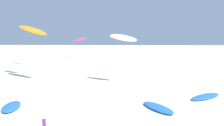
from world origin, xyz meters
TOP-DOWN VIEW (x-y plane):
  - flying_kite_1 at (-10.67, 26.64)m, footprint 7.27×9.31m
  - flying_kite_3 at (5.64, 24.57)m, footprint 5.16×3.59m
  - flying_kite_4 at (-9.13, 62.70)m, footprint 7.01×12.30m
  - grounded_kite_0 at (9.37, 13.05)m, footprint 3.99×4.81m
  - grounded_kite_1 at (-7.85, 13.02)m, footprint 2.75×4.25m
  - grounded_kite_2 at (16.76, 17.44)m, footprint 5.70×4.54m
  - person_near_left at (-1.62, 6.90)m, footprint 0.46×0.32m

SIDE VIEW (x-z plane):
  - grounded_kite_2 at x=16.76m, z-range 0.00..0.31m
  - grounded_kite_1 at x=-7.85m, z-range 0.00..0.37m
  - grounded_kite_0 at x=9.37m, z-range 0.00..0.41m
  - person_near_left at x=-1.62m, z-range 0.08..1.74m
  - flying_kite_4 at x=-9.13m, z-range 2.65..10.51m
  - flying_kite_3 at x=5.64m, z-range 3.53..12.55m
  - flying_kite_1 at x=-10.67m, z-range 4.02..14.72m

